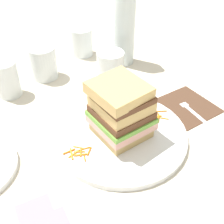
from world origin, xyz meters
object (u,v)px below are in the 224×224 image
Objects in this scene: empty_tumbler_1 at (82,42)px; napkin_pink at (42,218)px; napkin_dark at (186,106)px; fork at (192,110)px; empty_tumbler_0 at (43,63)px; water_bottle at (124,23)px; main_plate at (119,135)px; juice_glass at (110,68)px; sandwich at (120,111)px; empty_tumbler_2 at (7,79)px; knife at (44,170)px.

empty_tumbler_1 reaches higher than napkin_pink.
napkin_dark and napkin_pink have the same top height.
empty_tumbler_0 reaches higher than fork.
napkin_pink is (-0.42, -0.38, -0.12)m from water_bottle.
napkin_pink is (-0.22, -0.09, -0.01)m from main_plate.
napkin_pink is at bearing -124.45° from empty_tumbler_1.
napkin_dark is at bearing -67.49° from juice_glass.
main_plate is 1.06× the size of water_bottle.
napkin_pink is (-0.43, -0.10, -0.00)m from napkin_dark.
sandwich is at bearing 23.21° from napkin_pink.
empty_tumbler_1 is at bearing 126.85° from water_bottle.
fork is (0.21, -0.02, -0.07)m from sandwich.
empty_tumbler_2 is at bearing 164.25° from juice_glass.
water_bottle is at bearing 36.30° from knife.
napkin_dark is at bearing 85.23° from fork.
empty_tumbler_0 is at bearing 17.11° from empty_tumbler_2.
empty_tumbler_2 reaches higher than main_plate.
water_bottle reaches higher than sandwich.
napkin_dark is 1.53× the size of napkin_pink.
juice_glass is 0.46m from napkin_pink.
empty_tumbler_1 is 0.92× the size of empty_tumbler_2.
empty_tumbler_1 is at bearing 20.44° from empty_tumbler_2.
empty_tumbler_2 reaches higher than knife.
main_plate reaches higher than knife.
empty_tumbler_1 is at bearing 101.78° from fork.
fork reaches higher than knife.
main_plate is at bearing -83.12° from empty_tumbler_0.
empty_tumbler_1 is (0.16, 0.07, -0.00)m from empty_tumbler_0.
napkin_pink is (-0.34, -0.31, -0.03)m from juice_glass.
fork is 0.83× the size of knife.
fork is 0.33m from water_bottle.
empty_tumbler_1 is (0.12, 0.40, -0.03)m from sandwich.
juice_glass is at bearing 110.23° from fork.
sandwich reaches higher than empty_tumbler_0.
water_bottle is at bearing 90.62° from napkin_dark.
knife is (-0.18, 0.00, -0.01)m from main_plate.
water_bottle is (0.20, 0.28, 0.05)m from sandwich.
main_plate is 3.33× the size of empty_tumbler_1.
knife is at bearing -143.70° from water_bottle.
fork is at bearing 9.85° from napkin_pink.
empty_tumbler_0 reaches higher than napkin_pink.
sandwich is at bearing -125.82° from water_bottle.
water_bottle is 2.90× the size of empty_tumbler_2.
empty_tumbler_2 is (-0.36, 0.29, 0.05)m from napkin_dark.
fork is at bearing -5.61° from main_plate.
knife is 0.10m from napkin_pink.
water_bottle is at bearing 35.46° from juice_glass.
sandwich is 0.42m from empty_tumbler_1.
empty_tumbler_2 is (-0.36, 0.01, -0.08)m from water_bottle.
napkin_dark is (0.21, 0.00, -0.07)m from sandwich.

